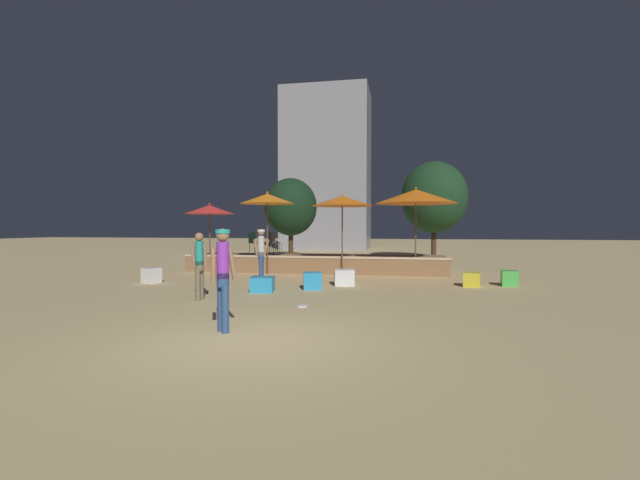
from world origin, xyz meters
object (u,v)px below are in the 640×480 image
Objects in this scene: cube_seat_3 at (151,275)px; bistro_chair_2 at (275,241)px; cube_seat_1 at (472,279)px; patio_umbrella_1 at (267,199)px; person_0 at (223,273)px; background_tree_1 at (434,197)px; cube_seat_4 at (263,284)px; patio_umbrella_2 at (416,197)px; frisbee_disc at (302,306)px; background_tree_0 at (291,207)px; cube_seat_0 at (312,281)px; person_1 at (199,264)px; cube_seat_5 at (344,277)px; patio_umbrella_0 at (342,201)px; patio_umbrella_3 at (210,210)px; bistro_chair_0 at (273,240)px; bistro_chair_1 at (253,241)px; cube_seat_2 at (509,278)px; person_2 at (261,253)px.

bistro_chair_2 is at bearing 56.01° from cube_seat_3.
patio_umbrella_1 is at bearing 163.09° from cube_seat_1.
person_0 is 18.50m from background_tree_1.
bistro_chair_2 reaches higher than cube_seat_4.
frisbee_disc is (-2.71, -6.62, -2.92)m from patio_umbrella_2.
patio_umbrella_2 is at bearing 2.17° from patio_umbrella_1.
background_tree_0 is at bearing 143.17° from person_0.
cube_seat_3 is at bearing -173.89° from cube_seat_1.
cube_seat_0 is 1.06× the size of cube_seat_3.
patio_umbrella_2 is 8.51m from person_1.
cube_seat_5 is 0.15× the size of background_tree_0.
patio_umbrella_0 is 5.55m from patio_umbrella_3.
patio_umbrella_0 is 4.32× the size of cube_seat_5.
patio_umbrella_3 reaches higher than person_1.
bistro_chair_0 is (2.29, 1.33, -1.28)m from patio_umbrella_3.
background_tree_1 is (6.85, 8.77, 0.57)m from patio_umbrella_1.
bistro_chair_1 is 1.00× the size of bistro_chair_2.
cube_seat_2 is at bearing 90.54° from person_0.
patio_umbrella_3 is 0.51× the size of background_tree_1.
cube_seat_3 is 0.11× the size of background_tree_1.
bistro_chair_0 is at bearing -106.25° from bistro_chair_1.
patio_umbrella_1 is 3.54× the size of bistro_chair_0.
frisbee_disc is (2.90, -7.39, -1.23)m from bistro_chair_2.
cube_seat_3 is 0.85× the size of cube_seat_5.
patio_umbrella_0 reaches higher than frisbee_disc.
patio_umbrella_1 is 3.54× the size of bistro_chair_1.
patio_umbrella_0 is 0.96× the size of patio_umbrella_1.
person_2 is (-6.58, -0.44, 0.77)m from cube_seat_1.
patio_umbrella_0 is 5.50m from cube_seat_1.
bistro_chair_0 is (-3.68, 4.43, 1.00)m from cube_seat_5.
bistro_chair_2 is at bearing -160.83° from bistro_chair_1.
patio_umbrella_1 is 2.47m from bistro_chair_0.
background_tree_0 is at bearing 107.63° from cube_seat_0.
patio_umbrella_0 is 1.76× the size of person_2.
person_1 is (-2.36, -2.39, 0.66)m from cube_seat_0.
patio_umbrella_0 is 5.40× the size of cube_seat_1.
bistro_chair_1 is at bearing 165.39° from patio_umbrella_0.
patio_umbrella_3 reaches higher than person_0.
bistro_chair_2 is (-5.62, 0.77, -1.68)m from patio_umbrella_2.
patio_umbrella_0 reaches higher than person_1.
person_2 is at bearing -174.12° from cube_seat_2.
patio_umbrella_1 is 5.28× the size of cube_seat_3.
person_0 is 2.84m from frisbee_disc.
person_2 is (-2.27, -2.69, -1.80)m from patio_umbrella_0.
person_0 reaches higher than frisbee_disc.
person_0 reaches higher than cube_seat_0.
cube_seat_4 is 0.42× the size of person_1.
person_1 is 7.87m from bistro_chair_0.
bistro_chair_0 is at bearing 6.16° from person_1.
patio_umbrella_2 reaches higher than cube_seat_1.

